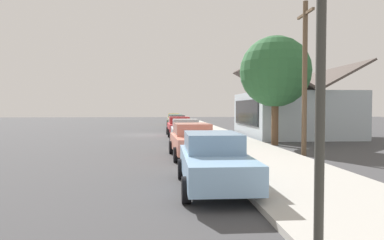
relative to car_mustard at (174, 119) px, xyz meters
name	(u,v)px	position (x,y,z in m)	size (l,w,h in m)	color
ground_plane	(148,135)	(18.16, -2.73, -0.81)	(120.00, 120.00, 0.00)	#424244
sidewalk_curb	(212,134)	(18.16, 2.87, -0.73)	(60.00, 4.20, 0.16)	#B2AFA8
car_mustard	(174,119)	(0.00, 0.00, 0.00)	(4.55, 2.04, 1.59)	gold
car_seafoam	(175,121)	(6.19, 0.00, 0.00)	(4.85, 2.11, 1.59)	#9ED1BC
car_charcoal	(177,123)	(12.78, -0.01, 0.00)	(4.70, 1.99, 1.59)	#2D3035
car_cherry	(179,126)	(19.12, -0.08, 0.00)	(4.72, 2.20, 1.59)	red
car_silver	(186,131)	(25.38, 0.06, 0.00)	(4.41, 2.10, 1.59)	silver
car_coral	(193,140)	(31.94, 0.00, 0.00)	(4.58, 2.26, 1.59)	#EA8C75
car_skyblue	(214,160)	(38.27, 0.08, 0.00)	(4.72, 2.04, 1.59)	#8CB7E0
storefront_building	(292,113)	(20.56, 9.25, 1.14)	(9.94, 8.14, 5.81)	#ADBCC6
shade_tree	(275,72)	(27.14, 5.58, 3.79)	(4.42, 4.42, 6.83)	brown
traffic_light_main	(248,25)	(43.34, -0.19, 2.68)	(0.37, 2.79, 5.20)	#383833
utility_pole_wooden	(305,75)	(31.91, 5.47, 3.11)	(1.80, 0.24, 7.50)	brown
fire_hydrant_red	(200,131)	(21.41, 1.47, -0.32)	(0.22, 0.22, 0.71)	red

